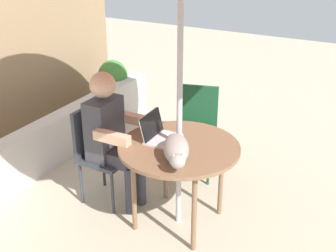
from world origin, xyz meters
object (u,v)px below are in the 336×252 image
object	(u,v)px
chair_empty	(196,124)
person_seated	(112,133)
chair_occupied	(98,147)
potted_plant_near_fence	(113,85)
cat	(176,150)
patio_table	(179,153)
laptop	(157,132)

from	to	relation	value
chair_empty	person_seated	distance (m)	0.96
chair_occupied	potted_plant_near_fence	distance (m)	2.02
cat	potted_plant_near_fence	bearing A→B (deg)	44.85
patio_table	laptop	distance (m)	0.25
chair_empty	laptop	xyz separation A→B (m)	(-0.83, -0.03, 0.27)
person_seated	cat	distance (m)	0.78
person_seated	laptop	size ratio (longest dim) A/B	4.03
patio_table	chair_occupied	xyz separation A→B (m)	(0.00, 0.81, -0.14)
person_seated	cat	world-z (taller)	person_seated
chair_empty	potted_plant_near_fence	distance (m)	1.82
chair_occupied	chair_empty	xyz separation A→B (m)	(0.86, -0.56, 0.00)
chair_occupied	cat	world-z (taller)	cat
chair_occupied	potted_plant_near_fence	world-z (taller)	chair_occupied
chair_empty	laptop	size ratio (longest dim) A/B	2.91
patio_table	chair_occupied	bearing A→B (deg)	90.00
laptop	potted_plant_near_fence	xyz separation A→B (m)	(1.70, 1.63, -0.40)
person_seated	chair_empty	bearing A→B (deg)	-25.17
person_seated	potted_plant_near_fence	world-z (taller)	person_seated
patio_table	person_seated	bearing A→B (deg)	90.00
chair_occupied	person_seated	size ratio (longest dim) A/B	0.72
chair_empty	cat	bearing A→B (deg)	-162.63
person_seated	cat	size ratio (longest dim) A/B	2.06
laptop	cat	world-z (taller)	laptop
cat	person_seated	bearing A→B (deg)	73.36
chair_occupied	cat	xyz separation A→B (m)	(-0.22, -0.90, 0.29)
laptop	cat	bearing A→B (deg)	-129.21
chair_occupied	cat	bearing A→B (deg)	-103.85
cat	patio_table	bearing A→B (deg)	22.11
patio_table	cat	bearing A→B (deg)	-157.89
person_seated	potted_plant_near_fence	distance (m)	2.12
chair_empty	potted_plant_near_fence	world-z (taller)	chair_empty
laptop	potted_plant_near_fence	size ratio (longest dim) A/B	0.42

